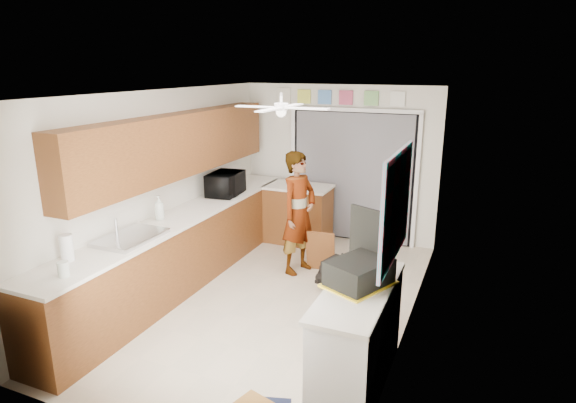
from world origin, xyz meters
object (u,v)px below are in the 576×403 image
(microwave, at_px, (226,184))
(dog, at_px, (332,270))
(man, at_px, (299,213))
(suitcase, at_px, (359,273))
(soap_bottle, at_px, (159,207))
(paper_towel_roll, at_px, (67,248))

(microwave, distance_m, dog, 2.04)
(man, bearing_deg, suitcase, -129.21)
(soap_bottle, height_order, suitcase, soap_bottle)
(suitcase, distance_m, dog, 2.17)
(microwave, relative_size, dog, 1.21)
(soap_bottle, relative_size, man, 0.18)
(paper_towel_roll, xyz_separation_m, man, (1.39, 2.63, -0.23))
(suitcase, height_order, man, man)
(dog, bearing_deg, suitcase, -50.25)
(soap_bottle, xyz_separation_m, suitcase, (2.75, -0.83, -0.04))
(soap_bottle, bearing_deg, microwave, 83.39)
(microwave, distance_m, suitcase, 3.39)
(paper_towel_roll, bearing_deg, microwave, 86.55)
(microwave, bearing_deg, suitcase, -136.26)
(paper_towel_roll, bearing_deg, soap_bottle, 89.57)
(soap_bottle, relative_size, suitcase, 0.59)
(soap_bottle, distance_m, suitcase, 2.88)
(microwave, xyz_separation_m, soap_bottle, (-0.16, -1.35, -0.01))
(soap_bottle, height_order, paper_towel_roll, soap_bottle)
(microwave, height_order, man, man)
(microwave, height_order, paper_towel_roll, microwave)
(dog, bearing_deg, soap_bottle, -137.12)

